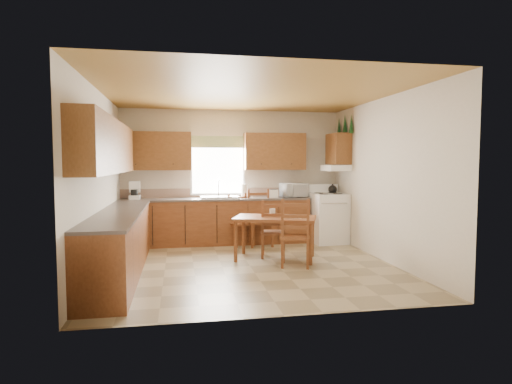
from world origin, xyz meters
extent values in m
plane|color=gray|center=(0.00, 0.00, 0.00)|extent=(4.50, 4.50, 0.00)
plane|color=olive|center=(0.00, 0.00, 2.70)|extent=(4.50, 4.50, 0.00)
plane|color=beige|center=(-2.25, 0.00, 1.35)|extent=(4.50, 4.50, 0.00)
plane|color=beige|center=(2.25, 0.00, 1.35)|extent=(4.50, 4.50, 0.00)
plane|color=beige|center=(0.00, 2.25, 1.35)|extent=(4.50, 4.50, 0.00)
plane|color=beige|center=(0.00, -2.25, 1.35)|extent=(4.50, 4.50, 0.00)
cube|color=brown|center=(-0.38, 1.95, 0.44)|extent=(3.75, 0.60, 0.88)
cube|color=brown|center=(-1.95, -0.15, 0.44)|extent=(0.60, 3.60, 0.88)
cube|color=#4F4542|center=(-0.38, 1.95, 0.90)|extent=(3.75, 0.63, 0.04)
cube|color=#4F4542|center=(-1.95, -0.15, 0.90)|extent=(0.63, 3.60, 0.04)
cube|color=#8A6D5E|center=(-0.38, 2.24, 1.01)|extent=(3.75, 0.01, 0.18)
cube|color=brown|center=(-1.55, 2.08, 1.85)|extent=(1.41, 0.33, 0.75)
cube|color=brown|center=(0.86, 2.08, 1.85)|extent=(1.25, 0.33, 0.75)
cube|color=brown|center=(-2.08, -0.15, 1.85)|extent=(0.33, 3.60, 0.75)
cube|color=brown|center=(2.08, 1.65, 1.90)|extent=(0.33, 0.62, 0.62)
cube|color=white|center=(2.03, 1.65, 1.52)|extent=(0.44, 0.62, 0.12)
cube|color=white|center=(-0.30, 2.22, 1.55)|extent=(1.13, 0.02, 1.18)
cube|color=white|center=(-0.30, 2.21, 1.55)|extent=(1.05, 0.01, 1.10)
cube|color=#3F682F|center=(-0.30, 2.19, 2.05)|extent=(1.19, 0.01, 0.24)
cube|color=silver|center=(-0.30, 1.95, 0.94)|extent=(0.75, 0.45, 0.04)
cone|color=#15431C|center=(2.21, 1.33, 2.38)|extent=(0.22, 0.22, 0.36)
cone|color=#15431C|center=(2.21, 1.65, 2.42)|extent=(0.22, 0.22, 0.36)
cone|color=#15431C|center=(2.21, 1.97, 2.38)|extent=(0.22, 0.22, 0.36)
cube|color=white|center=(1.88, 1.66, 0.49)|extent=(0.71, 0.73, 0.99)
cube|color=white|center=(-1.94, 1.97, 1.09)|extent=(0.24, 0.27, 0.35)
cylinder|color=white|center=(0.21, 1.97, 1.06)|extent=(0.15, 0.15, 0.27)
cube|color=white|center=(0.79, 1.87, 1.00)|extent=(0.22, 0.17, 0.16)
imported|color=white|center=(1.24, 1.92, 1.06)|extent=(0.55, 0.45, 0.29)
cube|color=brown|center=(0.50, 0.40, 0.36)|extent=(1.52, 1.18, 0.72)
cube|color=brown|center=(0.70, -0.13, 0.53)|extent=(0.55, 0.54, 1.07)
cube|color=brown|center=(0.50, 0.57, 0.49)|extent=(0.49, 0.48, 0.99)
cube|color=brown|center=(0.10, 1.67, 0.50)|extent=(0.53, 0.51, 1.01)
cube|color=brown|center=(0.47, 1.57, 0.55)|extent=(0.47, 0.45, 1.09)
cube|color=white|center=(0.83, 0.29, 0.72)|extent=(0.30, 0.34, 0.00)
cube|color=white|center=(0.46, 0.48, 0.79)|extent=(0.10, 0.06, 0.13)
camera|label=1|loc=(-1.09, -6.56, 1.64)|focal=30.00mm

